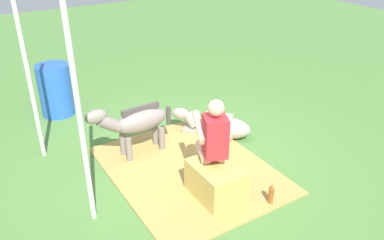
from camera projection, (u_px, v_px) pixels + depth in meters
ground_plane at (188, 158)px, 5.93m from camera, size 24.00×24.00×0.00m
hay_patch at (189, 169)px, 5.66m from camera, size 2.60×2.08×0.02m
hay_bale at (216, 181)px, 5.04m from camera, size 0.69×0.54×0.46m
person_seated at (213, 140)px, 4.95m from camera, size 0.72×0.56×1.34m
pony_standing at (136, 122)px, 5.78m from camera, size 0.36×1.35×0.92m
pony_lying at (218, 126)px, 6.46m from camera, size 1.18×1.09×0.42m
soda_bottle at (271, 195)px, 4.93m from camera, size 0.07×0.07×0.30m
water_barrel at (56, 90)px, 7.08m from camera, size 0.59×0.59×0.94m
tent_pole_left at (80, 122)px, 4.18m from camera, size 0.06×0.06×2.59m
tent_pole_right at (28, 75)px, 5.44m from camera, size 0.06×0.06×2.59m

